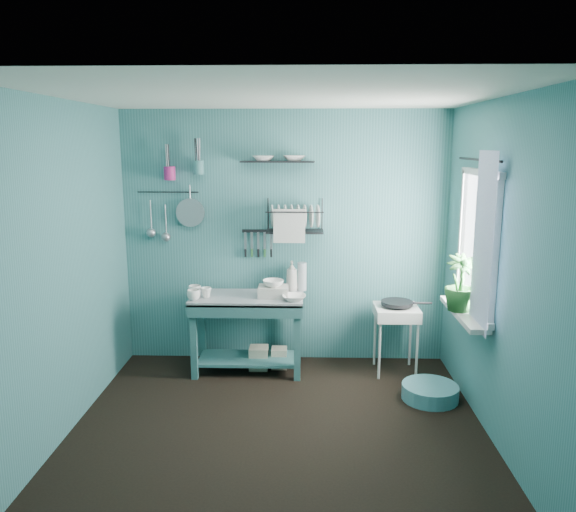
{
  "coord_description": "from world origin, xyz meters",
  "views": [
    {
      "loc": [
        0.2,
        -3.99,
        2.17
      ],
      "look_at": [
        0.05,
        0.85,
        1.2
      ],
      "focal_mm": 35.0,
      "sensor_mm": 36.0,
      "label": 1
    }
  ],
  "objects_px": {
    "work_counter": "(248,333)",
    "soap_bottle": "(292,276)",
    "dish_rack": "(295,216)",
    "frying_pan": "(397,303)",
    "mug_right": "(195,290)",
    "mug_mid": "(206,292)",
    "water_bottle": "(302,276)",
    "utensil_cup_teal": "(198,167)",
    "wash_tub": "(273,291)",
    "floor_basin": "(430,392)",
    "colander": "(190,213)",
    "hotplate_stand": "(395,339)",
    "utensil_cup_magenta": "(170,173)",
    "mug_left": "(194,295)",
    "storage_tin_large": "(259,358)",
    "storage_tin_small": "(279,358)",
    "potted_plant": "(460,283)"
  },
  "relations": [
    {
      "from": "hotplate_stand",
      "to": "utensil_cup_teal",
      "type": "relative_size",
      "value": 5.02
    },
    {
      "from": "dish_rack",
      "to": "storage_tin_small",
      "type": "xyz_separation_m",
      "value": [
        -0.15,
        -0.15,
        -1.39
      ]
    },
    {
      "from": "dish_rack",
      "to": "frying_pan",
      "type": "bearing_deg",
      "value": -20.84
    },
    {
      "from": "hotplate_stand",
      "to": "dish_rack",
      "type": "relative_size",
      "value": 1.19
    },
    {
      "from": "wash_tub",
      "to": "floor_basin",
      "type": "xyz_separation_m",
      "value": [
        1.39,
        -0.56,
        -0.74
      ]
    },
    {
      "from": "utensil_cup_magenta",
      "to": "potted_plant",
      "type": "height_order",
      "value": "utensil_cup_magenta"
    },
    {
      "from": "frying_pan",
      "to": "work_counter",
      "type": "bearing_deg",
      "value": -179.49
    },
    {
      "from": "hotplate_stand",
      "to": "storage_tin_small",
      "type": "relative_size",
      "value": 3.27
    },
    {
      "from": "mug_mid",
      "to": "frying_pan",
      "type": "relative_size",
      "value": 0.33
    },
    {
      "from": "storage_tin_small",
      "to": "floor_basin",
      "type": "distance_m",
      "value": 1.49
    },
    {
      "from": "colander",
      "to": "storage_tin_large",
      "type": "distance_m",
      "value": 1.58
    },
    {
      "from": "soap_bottle",
      "to": "utensil_cup_magenta",
      "type": "xyz_separation_m",
      "value": [
        -1.18,
        0.08,
        0.99
      ]
    },
    {
      "from": "dish_rack",
      "to": "colander",
      "type": "bearing_deg",
      "value": 167.01
    },
    {
      "from": "frying_pan",
      "to": "storage_tin_small",
      "type": "xyz_separation_m",
      "value": [
        -1.12,
        0.07,
        -0.59
      ]
    },
    {
      "from": "utensil_cup_teal",
      "to": "floor_basin",
      "type": "height_order",
      "value": "utensil_cup_teal"
    },
    {
      "from": "work_counter",
      "to": "mug_right",
      "type": "distance_m",
      "value": 0.66
    },
    {
      "from": "mug_left",
      "to": "frying_pan",
      "type": "xyz_separation_m",
      "value": [
        1.9,
        0.17,
        -0.11
      ]
    },
    {
      "from": "mug_left",
      "to": "soap_bottle",
      "type": "relative_size",
      "value": 0.41
    },
    {
      "from": "storage_tin_small",
      "to": "floor_basin",
      "type": "relative_size",
      "value": 0.41
    },
    {
      "from": "water_bottle",
      "to": "utensil_cup_teal",
      "type": "bearing_deg",
      "value": 176.85
    },
    {
      "from": "dish_rack",
      "to": "water_bottle",
      "type": "bearing_deg",
      "value": -12.61
    },
    {
      "from": "mug_right",
      "to": "mug_mid",
      "type": "bearing_deg",
      "value": -26.57
    },
    {
      "from": "mug_mid",
      "to": "water_bottle",
      "type": "bearing_deg",
      "value": 17.28
    },
    {
      "from": "frying_pan",
      "to": "colander",
      "type": "bearing_deg",
      "value": 171.69
    },
    {
      "from": "utensil_cup_magenta",
      "to": "floor_basin",
      "type": "bearing_deg",
      "value": -19.74
    },
    {
      "from": "dish_rack",
      "to": "storage_tin_small",
      "type": "relative_size",
      "value": 2.75
    },
    {
      "from": "wash_tub",
      "to": "storage_tin_small",
      "type": "relative_size",
      "value": 1.4
    },
    {
      "from": "work_counter",
      "to": "soap_bottle",
      "type": "bearing_deg",
      "value": 27.85
    },
    {
      "from": "hotplate_stand",
      "to": "storage_tin_large",
      "type": "xyz_separation_m",
      "value": [
        -1.32,
        0.04,
        -0.22
      ]
    },
    {
      "from": "soap_bottle",
      "to": "utensil_cup_teal",
      "type": "height_order",
      "value": "utensil_cup_teal"
    },
    {
      "from": "frying_pan",
      "to": "utensil_cup_teal",
      "type": "xyz_separation_m",
      "value": [
        -1.9,
        0.26,
        1.26
      ]
    },
    {
      "from": "dish_rack",
      "to": "utensil_cup_magenta",
      "type": "relative_size",
      "value": 4.23
    },
    {
      "from": "wash_tub",
      "to": "frying_pan",
      "type": "bearing_deg",
      "value": 1.6
    },
    {
      "from": "storage_tin_large",
      "to": "water_bottle",
      "type": "bearing_deg",
      "value": 22.04
    },
    {
      "from": "wash_tub",
      "to": "hotplate_stand",
      "type": "bearing_deg",
      "value": 1.6
    },
    {
      "from": "storage_tin_large",
      "to": "storage_tin_small",
      "type": "height_order",
      "value": "storage_tin_large"
    },
    {
      "from": "mug_right",
      "to": "dish_rack",
      "type": "relative_size",
      "value": 0.22
    },
    {
      "from": "colander",
      "to": "storage_tin_small",
      "type": "xyz_separation_m",
      "value": [
        0.88,
        -0.23,
        -1.41
      ]
    },
    {
      "from": "water_bottle",
      "to": "floor_basin",
      "type": "relative_size",
      "value": 0.58
    },
    {
      "from": "storage_tin_large",
      "to": "mug_mid",
      "type": "bearing_deg",
      "value": -167.09
    },
    {
      "from": "work_counter",
      "to": "dish_rack",
      "type": "distance_m",
      "value": 1.22
    },
    {
      "from": "storage_tin_large",
      "to": "utensil_cup_teal",
      "type": "bearing_deg",
      "value": 158.79
    },
    {
      "from": "hotplate_stand",
      "to": "colander",
      "type": "relative_size",
      "value": 2.33
    },
    {
      "from": "mug_right",
      "to": "storage_tin_small",
      "type": "relative_size",
      "value": 0.61
    },
    {
      "from": "mug_mid",
      "to": "storage_tin_small",
      "type": "relative_size",
      "value": 0.5
    },
    {
      "from": "mug_right",
      "to": "potted_plant",
      "type": "height_order",
      "value": "potted_plant"
    },
    {
      "from": "mug_left",
      "to": "utensil_cup_teal",
      "type": "bearing_deg",
      "value": 90.01
    },
    {
      "from": "soap_bottle",
      "to": "potted_plant",
      "type": "relative_size",
      "value": 0.64
    },
    {
      "from": "water_bottle",
      "to": "utensil_cup_magenta",
      "type": "relative_size",
      "value": 2.15
    },
    {
      "from": "frying_pan",
      "to": "storage_tin_large",
      "type": "distance_m",
      "value": 1.44
    }
  ]
}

